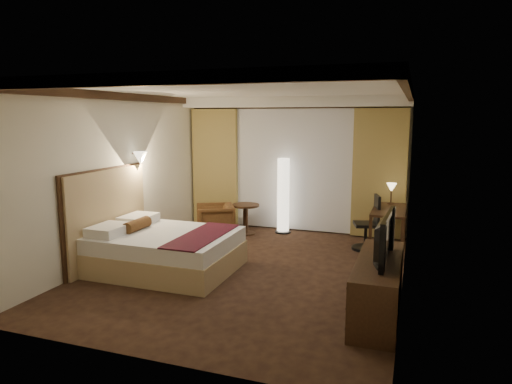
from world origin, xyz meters
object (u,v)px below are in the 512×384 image
(office_chair, at_px, (366,222))
(television, at_px, (378,233))
(bed, at_px, (166,251))
(desk, at_px, (388,230))
(floor_lamp, at_px, (283,196))
(side_table, at_px, (246,219))
(dresser, at_px, (378,287))
(armchair, at_px, (215,219))

(office_chair, relative_size, television, 0.91)
(office_chair, bearing_deg, bed, -158.24)
(television, bearing_deg, bed, 82.40)
(desk, bearing_deg, floor_lamp, 163.51)
(desk, distance_m, office_chair, 0.40)
(side_table, xyz_separation_m, television, (2.77, -3.01, 0.69))
(floor_lamp, relative_size, dresser, 0.87)
(armchair, relative_size, television, 0.66)
(floor_lamp, height_order, dresser, floor_lamp)
(bed, height_order, dresser, dresser)
(television, bearing_deg, dresser, -87.28)
(bed, bearing_deg, television, -10.32)
(desk, relative_size, office_chair, 1.26)
(office_chair, height_order, television, television)
(bed, height_order, floor_lamp, floor_lamp)
(bed, distance_m, armchair, 2.03)
(dresser, bearing_deg, television, -180.00)
(dresser, relative_size, television, 1.61)
(side_table, relative_size, dresser, 0.35)
(armchair, bearing_deg, dresser, 22.99)
(office_chair, height_order, dresser, office_chair)
(floor_lamp, distance_m, dresser, 4.00)
(desk, distance_m, television, 2.81)
(floor_lamp, relative_size, desk, 1.23)
(floor_lamp, xyz_separation_m, television, (2.09, -3.36, 0.23))
(bed, distance_m, dresser, 3.22)
(bed, height_order, armchair, armchair)
(armchair, xyz_separation_m, desk, (3.23, 0.15, 0.02))
(dresser, bearing_deg, armchair, 141.61)
(armchair, bearing_deg, desk, 64.02)
(floor_lamp, distance_m, office_chair, 1.84)
(television, bearing_deg, desk, 3.14)
(side_table, xyz_separation_m, desk, (2.75, -0.26, 0.07))
(armchair, bearing_deg, floor_lamp, 94.91)
(bed, relative_size, side_table, 3.39)
(armchair, height_order, dresser, armchair)
(desk, bearing_deg, armchair, -177.36)
(side_table, relative_size, desk, 0.49)
(floor_lamp, xyz_separation_m, dresser, (2.12, -3.36, -0.42))
(armchair, xyz_separation_m, dresser, (3.28, -2.59, -0.02))
(dresser, height_order, television, television)
(bed, bearing_deg, side_table, 81.33)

